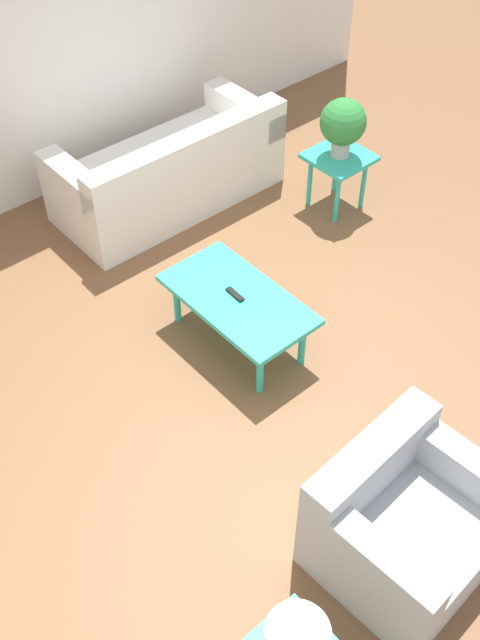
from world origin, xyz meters
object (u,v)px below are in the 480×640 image
coffee_table (238,302)px  potted_plant (343,124)px  armchair (403,522)px  sofa (171,172)px  side_table_plant (339,164)px

coffee_table → potted_plant: 1.87m
potted_plant → armchair: bearing=139.9°
sofa → coffee_table: 1.76m
armchair → potted_plant: size_ratio=1.94×
coffee_table → side_table_plant: 1.82m
coffee_table → potted_plant: potted_plant is taller
side_table_plant → potted_plant: potted_plant is taller
sofa → potted_plant: bearing=137.5°
sofa → side_table_plant: 1.42m
coffee_table → potted_plant: bearing=-68.4°
side_table_plant → coffee_table: bearing=111.6°
armchair → side_table_plant: 3.25m
sofa → coffee_table: bearing=68.4°
sofa → potted_plant: size_ratio=3.89×
side_table_plant → potted_plant: size_ratio=1.01×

